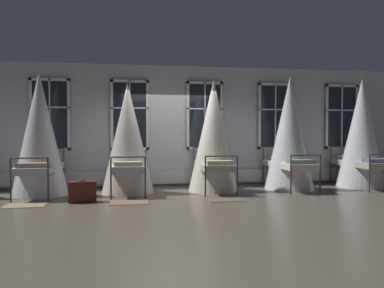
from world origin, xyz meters
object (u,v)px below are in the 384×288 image
at_px(cot_fourth, 214,137).
at_px(suitcase_dark, 82,192).
at_px(cot_second, 40,136).
at_px(cot_sixth, 361,135).
at_px(cot_fifth, 289,135).
at_px(cot_third, 128,140).

height_order(cot_fourth, suitcase_dark, cot_fourth).
height_order(cot_second, cot_sixth, cot_sixth).
relative_size(cot_sixth, suitcase_dark, 4.99).
bearing_deg(cot_fifth, cot_third, 88.19).
bearing_deg(cot_fifth, cot_sixth, -90.50).
relative_size(cot_third, cot_fifth, 0.92).
distance_m(cot_sixth, suitcase_dark, 7.31).
height_order(cot_second, cot_third, cot_second).
distance_m(cot_third, suitcase_dark, 1.82).
height_order(cot_second, suitcase_dark, cot_second).
xyz_separation_m(cot_second, cot_third, (2.03, 0.04, -0.10)).
bearing_deg(cot_second, suitcase_dark, -134.70).
height_order(cot_second, cot_fifth, cot_fifth).
bearing_deg(cot_sixth, cot_fourth, 89.51).
xyz_separation_m(cot_third, suitcase_dark, (-0.93, -1.14, -1.07)).
height_order(cot_fifth, cot_sixth, cot_sixth).
xyz_separation_m(cot_fifth, suitcase_dark, (-5.07, -1.10, -1.19)).
distance_m(cot_third, cot_fifth, 4.14).
height_order(cot_sixth, suitcase_dark, cot_sixth).
distance_m(cot_fourth, cot_fifth, 2.01).
height_order(cot_third, cot_fifth, cot_fifth).
bearing_deg(suitcase_dark, cot_third, 41.77).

